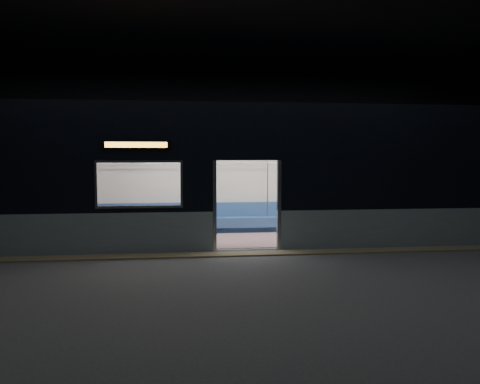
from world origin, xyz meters
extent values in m
cube|color=#47494C|center=(0.00, 0.00, -0.01)|extent=(24.00, 14.00, 0.01)
cube|color=black|center=(0.00, 0.00, 4.98)|extent=(24.00, 14.00, 0.04)
cube|color=black|center=(0.00, 6.98, 2.50)|extent=(24.00, 0.04, 5.00)
cube|color=black|center=(0.00, -6.98, 2.50)|extent=(24.00, 0.04, 5.00)
cube|color=#8C7F59|center=(0.00, 0.55, 0.01)|extent=(22.80, 0.50, 0.03)
cube|color=#90A3AB|center=(-4.85, 1.06, 0.45)|extent=(8.30, 0.12, 0.90)
cube|color=#90A3AB|center=(4.85, 1.06, 0.45)|extent=(8.30, 0.12, 0.90)
cube|color=black|center=(-4.85, 1.06, 2.05)|extent=(8.30, 0.12, 2.30)
cube|color=black|center=(4.85, 1.06, 2.05)|extent=(8.30, 0.12, 2.30)
cube|color=black|center=(0.00, 1.06, 2.62)|extent=(1.40, 0.12, 1.15)
cube|color=#B7BABC|center=(-0.74, 1.06, 1.02)|extent=(0.08, 0.14, 2.05)
cube|color=#B7BABC|center=(0.74, 1.06, 1.02)|extent=(0.08, 0.14, 2.05)
cube|color=black|center=(-2.45, 0.98, 2.39)|extent=(1.50, 0.04, 0.18)
cube|color=orange|center=(-2.45, 0.97, 2.39)|extent=(1.34, 0.03, 0.12)
cube|color=silver|center=(0.00, 3.94, 1.60)|extent=(18.00, 0.12, 3.20)
cube|color=black|center=(0.00, 2.50, 3.28)|extent=(18.00, 3.00, 0.15)
cube|color=gray|center=(0.00, 2.50, 0.02)|extent=(17.76, 2.76, 0.04)
cube|color=silver|center=(0.00, 2.50, 2.35)|extent=(17.76, 2.76, 0.10)
cube|color=#325691|center=(0.00, 3.62, 0.24)|extent=(11.00, 0.48, 0.41)
cube|color=#325691|center=(0.00, 3.81, 0.65)|extent=(11.00, 0.10, 0.40)
cube|color=#805D63|center=(-3.30, 1.41, 0.24)|extent=(4.40, 0.48, 0.41)
cube|color=#805D63|center=(3.30, 1.41, 0.24)|extent=(4.40, 0.48, 0.41)
cylinder|color=silver|center=(-0.95, 1.37, 1.17)|extent=(0.04, 0.04, 2.26)
cylinder|color=silver|center=(-0.95, 3.63, 1.17)|extent=(0.04, 0.04, 2.26)
cylinder|color=silver|center=(0.95, 1.37, 1.17)|extent=(0.04, 0.04, 2.26)
cylinder|color=silver|center=(0.95, 3.63, 1.17)|extent=(0.04, 0.04, 2.26)
cylinder|color=silver|center=(0.00, 3.58, 1.95)|extent=(11.00, 0.03, 0.03)
cube|color=black|center=(4.51, 3.38, 0.54)|extent=(0.18, 0.51, 0.17)
cube|color=black|center=(4.74, 3.38, 0.54)|extent=(0.18, 0.51, 0.17)
cylinder|color=black|center=(4.51, 3.15, 0.26)|extent=(0.12, 0.12, 0.43)
cylinder|color=black|center=(4.74, 3.15, 0.26)|extent=(0.12, 0.12, 0.43)
cube|color=pink|center=(4.63, 3.59, 0.56)|extent=(0.43, 0.24, 0.22)
cylinder|color=pink|center=(4.63, 3.62, 0.94)|extent=(0.46, 0.46, 0.56)
sphere|color=tan|center=(4.63, 3.60, 1.34)|extent=(0.23, 0.23, 0.23)
sphere|color=black|center=(4.63, 3.65, 1.38)|extent=(0.24, 0.24, 0.24)
cube|color=black|center=(4.61, 3.30, 0.70)|extent=(0.38, 0.35, 0.15)
cube|color=white|center=(4.10, 3.85, 1.44)|extent=(0.90, 0.03, 0.59)
camera|label=1|loc=(-1.63, -10.30, 2.14)|focal=38.00mm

